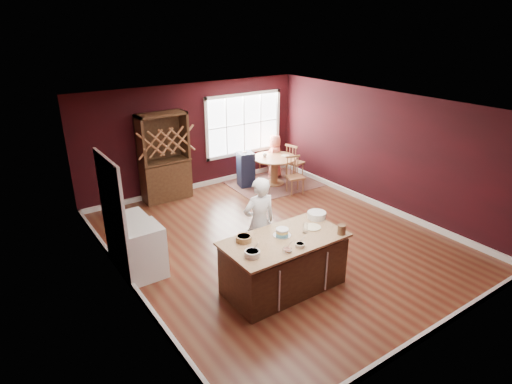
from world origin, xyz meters
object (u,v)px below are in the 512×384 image
Objects in this scene: kitchen_island at (284,264)px; washer at (143,251)px; dining_table at (274,165)px; chair_north at (268,155)px; chair_east at (295,161)px; hutch at (164,157)px; baker at (259,223)px; high_chair at (246,169)px; chair_south at (295,175)px; toddler at (243,157)px; layer_cake at (282,232)px; seated_woman at (275,156)px; dryer at (130,238)px.

washer is at bearing 136.45° from kitchen_island.
dining_table is 0.95m from chair_north.
chair_east is 0.47× the size of hutch.
high_chair is (1.96, 3.41, -0.36)m from baker.
chair_south is at bearing 127.75° from chair_east.
toddler is 0.28× the size of washer.
baker is at bearing -130.70° from dining_table.
chair_east is at bearing 2.65° from high_chair.
chair_south reaches higher than dining_table.
chair_north is at bearing 39.57° from high_chair.
chair_east is 1.46m from high_chair.
chair_east is (3.40, 3.14, -0.34)m from baker.
layer_cake is 5.64m from chair_north.
baker is 1.80× the size of washer.
seated_woman reaches higher than layer_cake.
dining_table is at bearing 79.40° from chair_east.
dryer is (0.00, 0.64, -0.02)m from washer.
chair_south is at bearing 9.76° from dryer.
seated_woman reaches higher than dryer.
layer_cake is 0.24× the size of seated_woman.
kitchen_island is 2.07× the size of high_chair.
high_chair is 1.03× the size of washer.
dining_table is 0.56m from seated_woman.
seated_woman is (3.10, 4.34, 0.16)m from kitchen_island.
layer_cake is at bearing 92.11° from baker.
chair_north reaches higher than washer.
chair_south is at bearing -88.16° from dining_table.
layer_cake is 0.14× the size of hutch.
layer_cake is 2.41m from washer.
baker reaches higher than chair_east.
hutch reaches higher than seated_woman.
dining_table is 1.31× the size of dryer.
chair_south is (2.75, 2.98, -0.50)m from layer_cake.
toddler is at bearing 64.67° from layer_cake.
seated_woman reaches higher than chair_south.
kitchen_island is at bearing 31.76° from chair_north.
baker is 1.74× the size of chair_south.
washer is (-4.51, -1.42, -0.02)m from chair_south.
baker is 3.95m from toddler.
layer_cake is 0.28× the size of chair_north.
hutch is 2.40× the size of dryer.
layer_cake is at bearing -41.43° from washer.
layer_cake is at bearing -51.22° from dryer.
chair_north is 0.49× the size of hutch.
baker is at bearing -39.29° from dryer.
dryer is (-3.78, -1.92, -0.04)m from high_chair.
seated_woman is 1.25× the size of high_chair.
washer is (-4.83, -2.69, -0.13)m from seated_woman.
baker is at bearing 27.41° from chair_north.
kitchen_island is 2.40m from washer.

